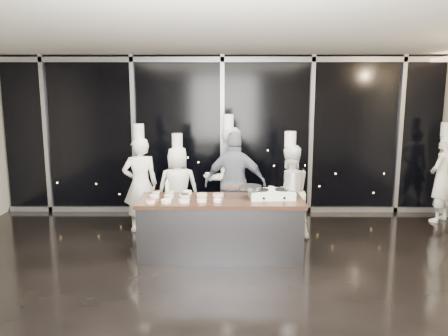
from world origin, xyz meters
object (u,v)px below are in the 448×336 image
at_px(chef_center, 228,179).
at_px(chef_right, 289,191).
at_px(stove, 272,194).
at_px(frying_pan, 250,187).
at_px(stock_pot, 293,180).
at_px(demo_counter, 221,227).
at_px(chef_far_left, 140,183).
at_px(guest, 235,184).
at_px(chef_side, 442,177).
at_px(chef_left, 178,187).

distance_m(chef_center, chef_right, 1.14).
bearing_deg(stove, frying_pan, 178.63).
bearing_deg(stock_pot, chef_center, 127.60).
distance_m(demo_counter, chef_far_left, 1.94).
bearing_deg(guest, chef_right, 174.29).
xyz_separation_m(stove, stock_pot, (0.32, 0.02, 0.21)).
height_order(chef_far_left, chef_center, chef_center).
distance_m(demo_counter, chef_right, 1.47).
relative_size(chef_center, chef_right, 1.14).
distance_m(stock_pot, chef_side, 3.60).
distance_m(demo_counter, stock_pot, 1.31).
bearing_deg(demo_counter, stove, 3.61).
bearing_deg(demo_counter, chef_left, 119.99).
bearing_deg(stock_pot, stove, -176.30).
xyz_separation_m(stove, chef_side, (3.43, 1.80, -0.10)).
height_order(demo_counter, chef_side, chef_side).
height_order(frying_pan, stock_pot, stock_pot).
xyz_separation_m(stock_pot, chef_left, (-1.88, 1.30, -0.40)).
bearing_deg(chef_left, demo_counter, 114.77).
xyz_separation_m(guest, chef_right, (0.91, -0.19, -0.09)).
xyz_separation_m(chef_center, chef_right, (1.03, -0.48, -0.12)).
bearing_deg(chef_side, chef_right, -23.07).
bearing_deg(frying_pan, stove, -1.37).
height_order(frying_pan, chef_center, chef_center).
relative_size(stove, chef_left, 0.39).
distance_m(stove, frying_pan, 0.35).
bearing_deg(demo_counter, chef_far_left, 139.65).
height_order(frying_pan, chef_side, chef_side).
bearing_deg(chef_far_left, chef_right, 154.23).
relative_size(frying_pan, chef_right, 0.32).
bearing_deg(chef_right, demo_counter, 21.36).
height_order(guest, chef_right, chef_right).
bearing_deg(stock_pot, demo_counter, -176.37).
bearing_deg(stove, chef_left, 135.44).
distance_m(stock_pot, chef_far_left, 2.80).
xyz_separation_m(chef_right, chef_side, (3.06, 0.99, 0.05)).
xyz_separation_m(chef_far_left, chef_center, (1.56, 0.11, 0.07)).
height_order(stock_pot, chef_side, chef_side).
relative_size(demo_counter, chef_left, 1.41).
bearing_deg(chef_left, chef_right, 159.89).
xyz_separation_m(stove, chef_right, (0.38, 0.81, -0.15)).
bearing_deg(stove, chef_far_left, 147.71).
distance_m(chef_center, chef_side, 4.12).
bearing_deg(demo_counter, frying_pan, 4.16).
xyz_separation_m(demo_counter, chef_far_left, (-1.45, 1.23, 0.42)).
relative_size(chef_left, chef_center, 0.84).
xyz_separation_m(frying_pan, chef_left, (-1.23, 1.34, -0.29)).
height_order(demo_counter, frying_pan, frying_pan).
distance_m(frying_pan, chef_center, 1.35).
relative_size(chef_far_left, chef_right, 1.05).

